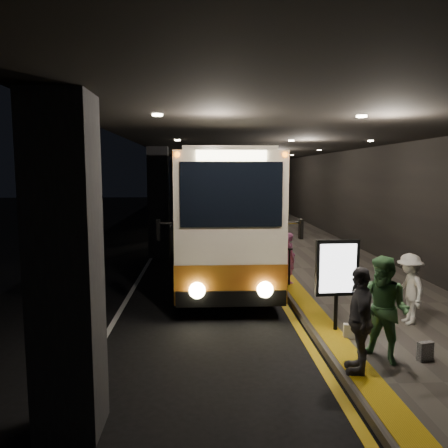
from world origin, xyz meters
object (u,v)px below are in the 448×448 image
object	(u,v)px
passenger_boarding	(289,258)
bag_polka	(425,351)
passenger_waiting_green	(384,310)
passenger_waiting_grey	(360,320)
info_sign	(337,270)
coach_main	(220,215)
passenger_waiting_white	(409,289)
coach_second	(212,191)
coach_third	(208,187)
bag_plain	(349,331)
stanchion_post	(289,267)

from	to	relation	value
passenger_boarding	bag_polka	xyz separation A→B (m)	(1.32, -5.45, -0.58)
passenger_boarding	passenger_waiting_green	bearing A→B (deg)	175.22
passenger_waiting_grey	info_sign	size ratio (longest dim) A/B	0.93
coach_main	passenger_waiting_white	world-z (taller)	coach_main
passenger_waiting_green	bag_polka	xyz separation A→B (m)	(0.77, 0.00, -0.76)
coach_second	coach_third	distance (m)	9.68
coach_second	info_sign	distance (m)	24.04
passenger_boarding	passenger_waiting_white	bearing A→B (deg)	-162.62
passenger_waiting_green	passenger_waiting_white	world-z (taller)	passenger_waiting_green
passenger_waiting_white	info_sign	bearing A→B (deg)	-78.97
passenger_waiting_white	info_sign	world-z (taller)	info_sign
bag_plain	info_sign	xyz separation A→B (m)	(-0.15, 0.41, 1.15)
coach_third	bag_plain	bearing A→B (deg)	-85.62
coach_main	info_sign	size ratio (longest dim) A/B	6.59
passenger_waiting_white	bag_plain	distance (m)	1.84
passenger_waiting_grey	bag_polka	world-z (taller)	passenger_waiting_grey
bag_polka	coach_main	bearing A→B (deg)	110.47
coach_third	bag_plain	world-z (taller)	coach_third
coach_second	stanchion_post	distance (m)	20.44
passenger_boarding	info_sign	distance (m)	3.97
bag_polka	stanchion_post	xyz separation A→B (m)	(-1.37, 5.15, 0.37)
coach_main	info_sign	world-z (taller)	coach_main
info_sign	stanchion_post	xyz separation A→B (m)	(-0.25, 3.63, -0.75)
bag_polka	info_sign	size ratio (longest dim) A/B	0.17
stanchion_post	passenger_waiting_grey	bearing A→B (deg)	-89.48
passenger_waiting_grey	info_sign	bearing A→B (deg)	-172.44
passenger_waiting_white	stanchion_post	size ratio (longest dim) A/B	1.44
bag_plain	info_sign	bearing A→B (deg)	109.95
bag_plain	passenger_waiting_grey	bearing A→B (deg)	-103.43
passenger_boarding	stanchion_post	world-z (taller)	passenger_boarding
passenger_boarding	passenger_waiting_grey	bearing A→B (deg)	169.41
passenger_waiting_green	passenger_waiting_grey	size ratio (longest dim) A/B	1.05
bag_polka	bag_plain	distance (m)	1.47
coach_main	bag_polka	xyz separation A→B (m)	(3.23, -8.66, -1.56)
coach_third	passenger_waiting_white	distance (m)	33.52
passenger_waiting_green	bag_plain	size ratio (longest dim) A/B	6.81
coach_second	passenger_boarding	distance (m)	20.13
coach_third	stanchion_post	world-z (taller)	coach_third
passenger_waiting_green	bag_plain	bearing A→B (deg)	150.42
info_sign	bag_plain	bearing A→B (deg)	-73.66
coach_second	info_sign	xyz separation A→B (m)	(2.06, -23.95, -0.51)
bag_plain	coach_main	bearing A→B (deg)	106.67
passenger_waiting_white	bag_plain	xyz separation A→B (m)	(-1.55, -0.75, -0.63)
coach_second	passenger_waiting_grey	xyz separation A→B (m)	(1.86, -25.83, -0.92)
coach_third	info_sign	bearing A→B (deg)	-85.83
passenger_boarding	passenger_waiting_white	size ratio (longest dim) A/B	0.98
info_sign	bag_polka	bearing A→B (deg)	-57.20
coach_main	coach_second	size ratio (longest dim) A/B	0.96
coach_third	info_sign	world-z (taller)	coach_third
passenger_boarding	info_sign	world-z (taller)	info_sign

